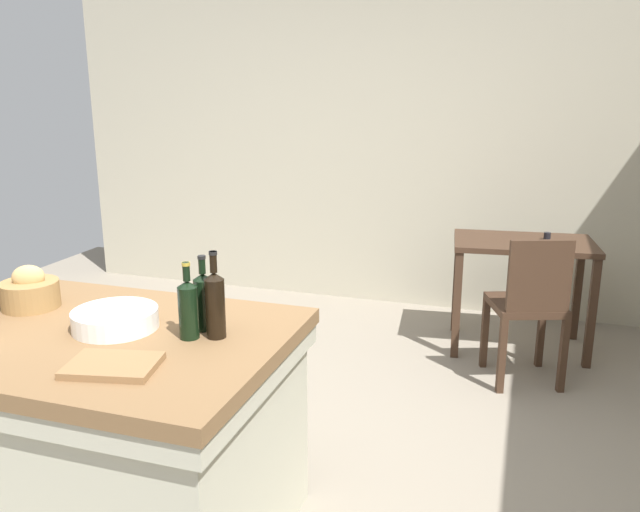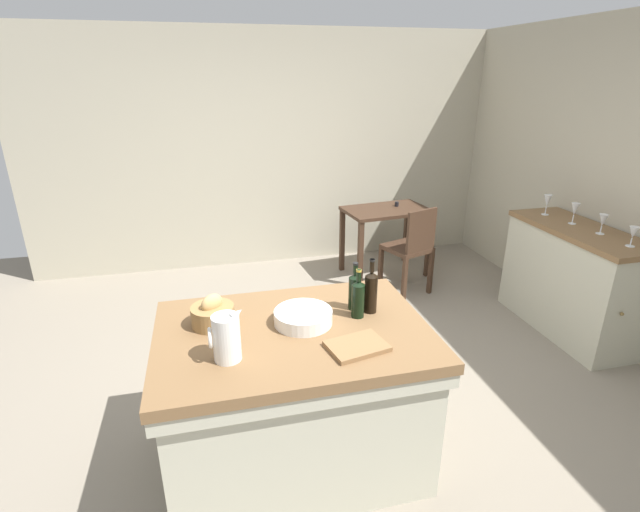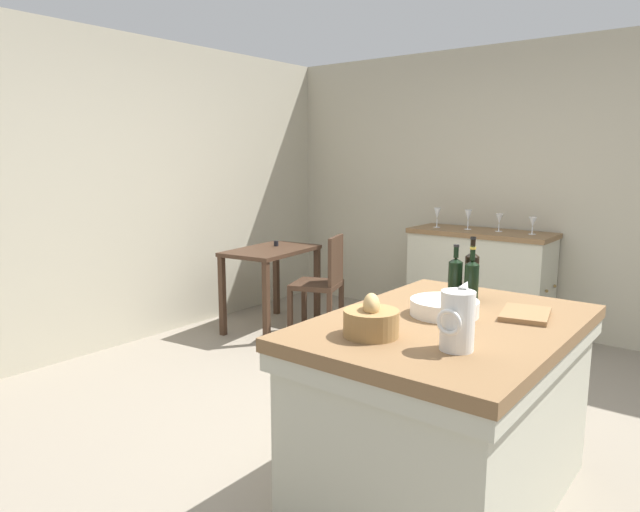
{
  "view_description": "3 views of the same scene",
  "coord_description": "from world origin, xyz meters",
  "px_view_note": "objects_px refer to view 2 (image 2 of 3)",
  "views": [
    {
      "loc": [
        1.15,
        -2.49,
        1.75
      ],
      "look_at": [
        0.21,
        0.4,
        0.94
      ],
      "focal_mm": 36.18,
      "sensor_mm": 36.0,
      "label": 1
    },
    {
      "loc": [
        -0.72,
        -2.79,
        2.14
      ],
      "look_at": [
        0.03,
        0.3,
        0.9
      ],
      "focal_mm": 26.44,
      "sensor_mm": 36.0,
      "label": 2
    },
    {
      "loc": [
        -2.66,
        -1.7,
        1.59
      ],
      "look_at": [
        0.25,
        0.58,
        0.95
      ],
      "focal_mm": 31.9,
      "sensor_mm": 36.0,
      "label": 3
    }
  ],
  "objects_px": {
    "wine_glass_far_left": "(633,233)",
    "wine_glass_middle": "(575,210)",
    "writing_desk": "(386,220)",
    "wash_bowl": "(303,317)",
    "wine_glass_right": "(547,201)",
    "cutting_board": "(357,346)",
    "island_table": "(295,391)",
    "wine_bottle_amber": "(355,290)",
    "wine_bottle_green": "(358,298)",
    "wine_glass_left": "(603,221)",
    "wooden_chair": "(411,247)",
    "pitcher": "(226,337)",
    "side_cabinet": "(572,280)",
    "bread_basket": "(213,314)",
    "wine_bottle_dark": "(371,291)"
  },
  "relations": [
    {
      "from": "island_table",
      "to": "wine_bottle_amber",
      "type": "xyz_separation_m",
      "value": [
        0.39,
        0.15,
        0.51
      ]
    },
    {
      "from": "wine_bottle_dark",
      "to": "wine_bottle_amber",
      "type": "bearing_deg",
      "value": 143.62
    },
    {
      "from": "wash_bowl",
      "to": "wine_bottle_amber",
      "type": "distance_m",
      "value": 0.34
    },
    {
      "from": "wash_bowl",
      "to": "wine_glass_left",
      "type": "xyz_separation_m",
      "value": [
        2.57,
        0.72,
        0.15
      ]
    },
    {
      "from": "wine_bottle_dark",
      "to": "wine_bottle_green",
      "type": "height_order",
      "value": "wine_bottle_dark"
    },
    {
      "from": "wine_bottle_dark",
      "to": "pitcher",
      "type": "bearing_deg",
      "value": -160.21
    },
    {
      "from": "wine_bottle_green",
      "to": "wine_glass_far_left",
      "type": "relative_size",
      "value": 1.88
    },
    {
      "from": "writing_desk",
      "to": "wine_glass_left",
      "type": "height_order",
      "value": "wine_glass_left"
    },
    {
      "from": "wooden_chair",
      "to": "wine_bottle_green",
      "type": "height_order",
      "value": "wine_bottle_green"
    },
    {
      "from": "wooden_chair",
      "to": "wash_bowl",
      "type": "height_order",
      "value": "wash_bowl"
    },
    {
      "from": "wine_glass_right",
      "to": "wine_bottle_dark",
      "type": "bearing_deg",
      "value": -149.32
    },
    {
      "from": "side_cabinet",
      "to": "wine_glass_left",
      "type": "height_order",
      "value": "wine_glass_left"
    },
    {
      "from": "wash_bowl",
      "to": "wine_glass_middle",
      "type": "xyz_separation_m",
      "value": [
        2.54,
        1.0,
        0.16
      ]
    },
    {
      "from": "wooden_chair",
      "to": "wine_glass_right",
      "type": "xyz_separation_m",
      "value": [
        1.01,
        -0.58,
        0.56
      ]
    },
    {
      "from": "wine_bottle_green",
      "to": "wine_glass_far_left",
      "type": "bearing_deg",
      "value": 10.51
    },
    {
      "from": "wash_bowl",
      "to": "cutting_board",
      "type": "xyz_separation_m",
      "value": [
        0.21,
        -0.31,
        -0.03
      ]
    },
    {
      "from": "wine_glass_left",
      "to": "wooden_chair",
      "type": "bearing_deg",
      "value": 132.88
    },
    {
      "from": "writing_desk",
      "to": "wash_bowl",
      "type": "distance_m",
      "value": 2.84
    },
    {
      "from": "wine_bottle_amber",
      "to": "wine_glass_middle",
      "type": "xyz_separation_m",
      "value": [
        2.22,
        0.9,
        0.08
      ]
    },
    {
      "from": "wine_bottle_amber",
      "to": "wine_glass_left",
      "type": "xyz_separation_m",
      "value": [
        2.25,
        0.62,
        0.07
      ]
    },
    {
      "from": "island_table",
      "to": "wash_bowl",
      "type": "bearing_deg",
      "value": 38.95
    },
    {
      "from": "side_cabinet",
      "to": "wash_bowl",
      "type": "distance_m",
      "value": 2.72
    },
    {
      "from": "side_cabinet",
      "to": "wine_glass_left",
      "type": "relative_size",
      "value": 7.97
    },
    {
      "from": "writing_desk",
      "to": "wooden_chair",
      "type": "xyz_separation_m",
      "value": [
        0.06,
        -0.56,
        -0.13
      ]
    },
    {
      "from": "bread_basket",
      "to": "wine_bottle_amber",
      "type": "bearing_deg",
      "value": -0.02
    },
    {
      "from": "side_cabinet",
      "to": "wine_glass_right",
      "type": "bearing_deg",
      "value": 94.46
    },
    {
      "from": "side_cabinet",
      "to": "wine_bottle_amber",
      "type": "bearing_deg",
      "value": -160.93
    },
    {
      "from": "wine_bottle_dark",
      "to": "wine_glass_right",
      "type": "xyz_separation_m",
      "value": [
        2.11,
        1.25,
        0.07
      ]
    },
    {
      "from": "side_cabinet",
      "to": "wine_bottle_green",
      "type": "xyz_separation_m",
      "value": [
        -2.23,
        -0.86,
        0.51
      ]
    },
    {
      "from": "bread_basket",
      "to": "wine_glass_far_left",
      "type": "height_order",
      "value": "wine_glass_far_left"
    },
    {
      "from": "side_cabinet",
      "to": "wine_glass_right",
      "type": "distance_m",
      "value": 0.73
    },
    {
      "from": "wine_glass_far_left",
      "to": "wine_glass_middle",
      "type": "xyz_separation_m",
      "value": [
        -0.01,
        0.58,
        0.02
      ]
    },
    {
      "from": "writing_desk",
      "to": "wine_glass_far_left",
      "type": "bearing_deg",
      "value": -60.79
    },
    {
      "from": "pitcher",
      "to": "wine_bottle_dark",
      "type": "height_order",
      "value": "wine_bottle_dark"
    },
    {
      "from": "wooden_chair",
      "to": "wine_bottle_amber",
      "type": "distance_m",
      "value": 2.18
    },
    {
      "from": "pitcher",
      "to": "wine_glass_left",
      "type": "bearing_deg",
      "value": 17.98
    },
    {
      "from": "writing_desk",
      "to": "wash_bowl",
      "type": "height_order",
      "value": "wash_bowl"
    },
    {
      "from": "bread_basket",
      "to": "wine_glass_right",
      "type": "xyz_separation_m",
      "value": [
        2.98,
        1.19,
        0.14
      ]
    },
    {
      "from": "island_table",
      "to": "side_cabinet",
      "type": "xyz_separation_m",
      "value": [
        2.6,
        0.92,
        0.0
      ]
    },
    {
      "from": "wash_bowl",
      "to": "wine_bottle_green",
      "type": "xyz_separation_m",
      "value": [
        0.31,
        0.0,
        0.08
      ]
    },
    {
      "from": "wine_glass_right",
      "to": "cutting_board",
      "type": "bearing_deg",
      "value": -145.16
    },
    {
      "from": "wine_bottle_dark",
      "to": "wine_glass_middle",
      "type": "bearing_deg",
      "value": 24.05
    },
    {
      "from": "cutting_board",
      "to": "wine_glass_right",
      "type": "distance_m",
      "value": 2.81
    },
    {
      "from": "pitcher",
      "to": "wine_bottle_amber",
      "type": "relative_size",
      "value": 0.96
    },
    {
      "from": "wine_bottle_green",
      "to": "wine_glass_right",
      "type": "distance_m",
      "value": 2.55
    },
    {
      "from": "wine_bottle_dark",
      "to": "wine_glass_far_left",
      "type": "bearing_deg",
      "value": 9.96
    },
    {
      "from": "island_table",
      "to": "wine_glass_far_left",
      "type": "bearing_deg",
      "value": 10.23
    },
    {
      "from": "wash_bowl",
      "to": "wine_bottle_amber",
      "type": "height_order",
      "value": "wine_bottle_amber"
    },
    {
      "from": "writing_desk",
      "to": "bread_basket",
      "type": "bearing_deg",
      "value": -129.28
    },
    {
      "from": "wooden_chair",
      "to": "cutting_board",
      "type": "xyz_separation_m",
      "value": [
        -1.29,
        -2.18,
        0.37
      ]
    }
  ]
}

